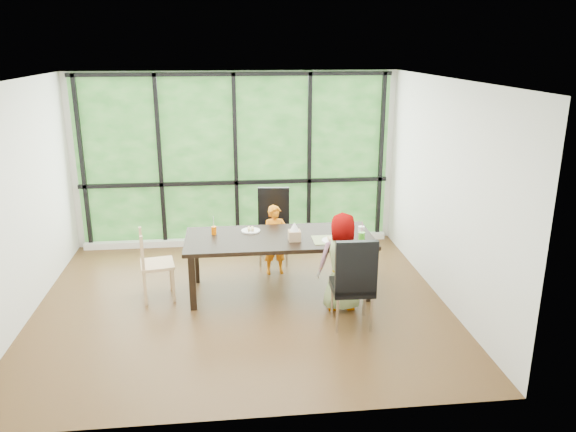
# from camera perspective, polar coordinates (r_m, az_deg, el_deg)

# --- Properties ---
(ground) EXTENTS (5.00, 5.00, 0.00)m
(ground) POSITION_cam_1_polar(r_m,az_deg,el_deg) (7.04, -4.69, -8.82)
(ground) COLOR black
(ground) RESTS_ON ground
(back_wall) EXTENTS (5.00, 0.00, 5.00)m
(back_wall) POSITION_cam_1_polar(r_m,az_deg,el_deg) (8.74, -5.38, 5.75)
(back_wall) COLOR silver
(back_wall) RESTS_ON ground
(foliage_backdrop) EXTENTS (4.80, 0.02, 2.65)m
(foliage_backdrop) POSITION_cam_1_polar(r_m,az_deg,el_deg) (8.73, -5.38, 5.72)
(foliage_backdrop) COLOR #194718
(foliage_backdrop) RESTS_ON back_wall
(window_mullions) EXTENTS (4.80, 0.06, 2.65)m
(window_mullions) POSITION_cam_1_polar(r_m,az_deg,el_deg) (8.69, -5.37, 5.67)
(window_mullions) COLOR black
(window_mullions) RESTS_ON back_wall
(window_sill) EXTENTS (4.80, 0.12, 0.10)m
(window_sill) POSITION_cam_1_polar(r_m,az_deg,el_deg) (9.00, -5.14, -2.52)
(window_sill) COLOR silver
(window_sill) RESTS_ON ground
(dining_table) EXTENTS (2.46, 1.25, 0.75)m
(dining_table) POSITION_cam_1_polar(r_m,az_deg,el_deg) (7.17, -0.88, -4.94)
(dining_table) COLOR black
(dining_table) RESTS_ON ground
(chair_window_leather) EXTENTS (0.50, 0.50, 1.08)m
(chair_window_leather) POSITION_cam_1_polar(r_m,az_deg,el_deg) (8.07, -1.50, -1.12)
(chair_window_leather) COLOR black
(chair_window_leather) RESTS_ON ground
(chair_interior_leather) EXTENTS (0.47, 0.47, 1.08)m
(chair_interior_leather) POSITION_cam_1_polar(r_m,az_deg,el_deg) (6.33, 6.59, -6.58)
(chair_interior_leather) COLOR black
(chair_interior_leather) RESTS_ON ground
(chair_end_beech) EXTENTS (0.47, 0.48, 0.90)m
(chair_end_beech) POSITION_cam_1_polar(r_m,az_deg,el_deg) (7.16, -13.24, -4.84)
(chair_end_beech) COLOR tan
(chair_end_beech) RESTS_ON ground
(child_toddler) EXTENTS (0.38, 0.27, 0.98)m
(child_toddler) POSITION_cam_1_polar(r_m,az_deg,el_deg) (7.70, -1.32, -2.45)
(child_toddler) COLOR orange
(child_toddler) RESTS_ON ground
(child_older) EXTENTS (0.59, 0.40, 1.20)m
(child_older) POSITION_cam_1_polar(r_m,az_deg,el_deg) (6.67, 5.59, -4.72)
(child_older) COLOR gray
(child_older) RESTS_ON ground
(placemat) EXTENTS (0.46, 0.34, 0.01)m
(placemat) POSITION_cam_1_polar(r_m,az_deg,el_deg) (6.94, 4.47, -2.43)
(placemat) COLOR tan
(placemat) RESTS_ON dining_table
(plate_far) EXTENTS (0.25, 0.25, 0.02)m
(plate_far) POSITION_cam_1_polar(r_m,az_deg,el_deg) (7.25, -3.83, -1.51)
(plate_far) COLOR white
(plate_far) RESTS_ON dining_table
(plate_near) EXTENTS (0.28, 0.28, 0.02)m
(plate_near) POSITION_cam_1_polar(r_m,az_deg,el_deg) (6.89, 4.61, -2.53)
(plate_near) COLOR white
(plate_near) RESTS_ON dining_table
(orange_cup) EXTENTS (0.07, 0.07, 0.10)m
(orange_cup) POSITION_cam_1_polar(r_m,az_deg,el_deg) (7.17, -7.60, -1.47)
(orange_cup) COLOR #ED6501
(orange_cup) RESTS_ON dining_table
(green_cup) EXTENTS (0.08, 0.08, 0.13)m
(green_cup) POSITION_cam_1_polar(r_m,az_deg,el_deg) (6.89, 7.55, -2.17)
(green_cup) COLOR green
(green_cup) RESTS_ON dining_table
(white_mug) EXTENTS (0.08, 0.08, 0.08)m
(white_mug) POSITION_cam_1_polar(r_m,az_deg,el_deg) (7.24, 7.51, -1.37)
(white_mug) COLOR white
(white_mug) RESTS_ON dining_table
(tissue_box) EXTENTS (0.15, 0.15, 0.13)m
(tissue_box) POSITION_cam_1_polar(r_m,az_deg,el_deg) (6.88, 0.67, -2.01)
(tissue_box) COLOR tan
(tissue_box) RESTS_ON dining_table
(crepe_rolls_far) EXTENTS (0.10, 0.12, 0.04)m
(crepe_rolls_far) POSITION_cam_1_polar(r_m,az_deg,el_deg) (7.24, -3.84, -1.31)
(crepe_rolls_far) COLOR tan
(crepe_rolls_far) RESTS_ON plate_far
(crepe_rolls_near) EXTENTS (0.15, 0.12, 0.04)m
(crepe_rolls_near) POSITION_cam_1_polar(r_m,az_deg,el_deg) (6.88, 4.62, -2.32)
(crepe_rolls_near) COLOR tan
(crepe_rolls_near) RESTS_ON plate_near
(straw_white) EXTENTS (0.01, 0.04, 0.20)m
(straw_white) POSITION_cam_1_polar(r_m,az_deg,el_deg) (7.14, -7.63, -0.77)
(straw_white) COLOR white
(straw_white) RESTS_ON orange_cup
(straw_pink) EXTENTS (0.01, 0.04, 0.20)m
(straw_pink) POSITION_cam_1_polar(r_m,az_deg,el_deg) (6.85, 7.58, -1.36)
(straw_pink) COLOR pink
(straw_pink) RESTS_ON green_cup
(tissue) EXTENTS (0.12, 0.12, 0.11)m
(tissue) POSITION_cam_1_polar(r_m,az_deg,el_deg) (6.85, 0.67, -1.07)
(tissue) COLOR white
(tissue) RESTS_ON tissue_box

